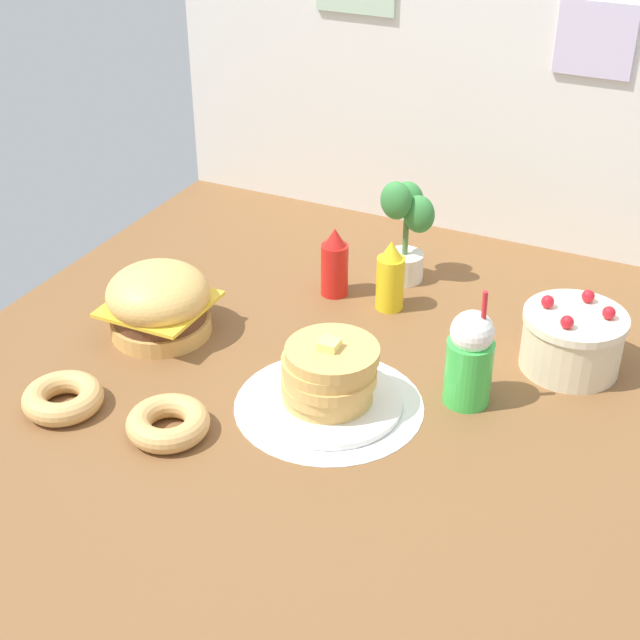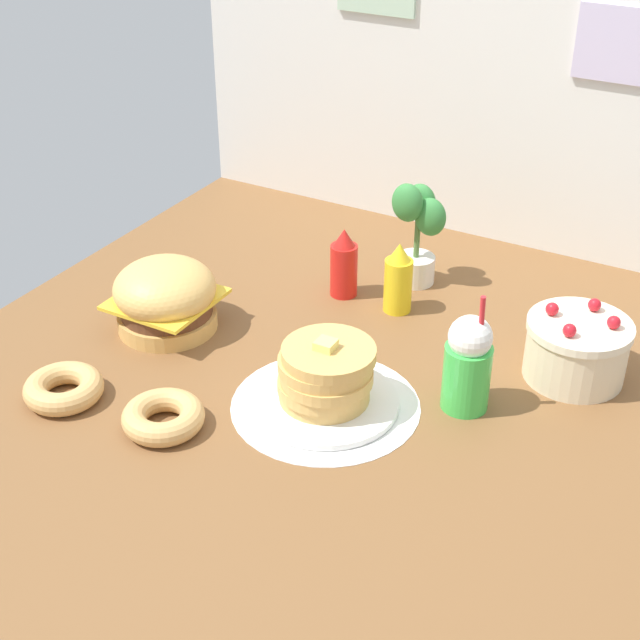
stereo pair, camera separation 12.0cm
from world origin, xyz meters
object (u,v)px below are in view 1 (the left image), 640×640
at_px(donut_chocolate, 168,422).
at_px(donut_pink_glaze, 63,397).
at_px(burger, 159,302).
at_px(pancake_stack, 329,379).
at_px(ketchup_bottle, 335,264).
at_px(layer_cake, 572,340).
at_px(potted_plant, 406,227).
at_px(mustard_bottle, 389,277).
at_px(cream_soda_cup, 470,358).

bearing_deg(donut_chocolate, donut_pink_glaze, -174.62).
height_order(burger, pancake_stack, burger).
height_order(burger, ketchup_bottle, ketchup_bottle).
relative_size(layer_cake, ketchup_bottle, 1.25).
bearing_deg(pancake_stack, potted_plant, 95.64).
height_order(layer_cake, donut_chocolate, layer_cake).
distance_m(burger, layer_cake, 1.06).
bearing_deg(burger, donut_chocolate, -54.07).
xyz_separation_m(pancake_stack, potted_plant, (-0.07, 0.66, 0.09)).
bearing_deg(pancake_stack, ketchup_bottle, 113.36).
bearing_deg(donut_chocolate, burger, 125.93).
xyz_separation_m(donut_pink_glaze, donut_chocolate, (0.27, 0.03, 0.00)).
relative_size(ketchup_bottle, donut_pink_glaze, 1.08).
distance_m(pancake_stack, potted_plant, 0.67).
relative_size(ketchup_bottle, mustard_bottle, 1.00).
bearing_deg(donut_pink_glaze, donut_chocolate, 5.38).
distance_m(ketchup_bottle, donut_chocolate, 0.75).
height_order(pancake_stack, potted_plant, potted_plant).
xyz_separation_m(layer_cake, potted_plant, (-0.54, 0.25, 0.09)).
distance_m(donut_chocolate, potted_plant, 0.94).
relative_size(burger, ketchup_bottle, 1.33).
height_order(cream_soda_cup, donut_pink_glaze, cream_soda_cup).
xyz_separation_m(burger, donut_chocolate, (0.26, -0.35, -0.06)).
bearing_deg(burger, mustard_bottle, 37.79).
distance_m(burger, mustard_bottle, 0.62).
xyz_separation_m(burger, cream_soda_cup, (0.82, 0.06, 0.03)).
bearing_deg(potted_plant, donut_pink_glaze, -117.74).
xyz_separation_m(mustard_bottle, cream_soda_cup, (0.33, -0.33, 0.03)).
bearing_deg(potted_plant, layer_cake, -25.23).
xyz_separation_m(ketchup_bottle, donut_pink_glaze, (-0.34, -0.77, -0.06)).
bearing_deg(mustard_bottle, potted_plant, 96.35).
distance_m(mustard_bottle, donut_chocolate, 0.78).
bearing_deg(donut_chocolate, ketchup_bottle, 84.59).
height_order(burger, potted_plant, potted_plant).
xyz_separation_m(pancake_stack, cream_soda_cup, (0.28, 0.16, 0.04)).
bearing_deg(layer_cake, burger, -163.37).
height_order(pancake_stack, mustard_bottle, mustard_bottle).
height_order(ketchup_bottle, mustard_bottle, same).
distance_m(layer_cake, donut_chocolate, 1.00).
bearing_deg(mustard_bottle, burger, -142.21).
height_order(layer_cake, potted_plant, potted_plant).
xyz_separation_m(burger, pancake_stack, (0.54, -0.10, -0.02)).
height_order(donut_pink_glaze, donut_chocolate, same).
xyz_separation_m(burger, ketchup_bottle, (0.33, 0.39, 0.00)).
relative_size(burger, cream_soda_cup, 0.88).
relative_size(pancake_stack, donut_pink_glaze, 1.83).
bearing_deg(donut_pink_glaze, potted_plant, 62.26).
bearing_deg(ketchup_bottle, donut_chocolate, -95.41).
distance_m(ketchup_bottle, cream_soda_cup, 0.60).
height_order(mustard_bottle, donut_pink_glaze, mustard_bottle).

